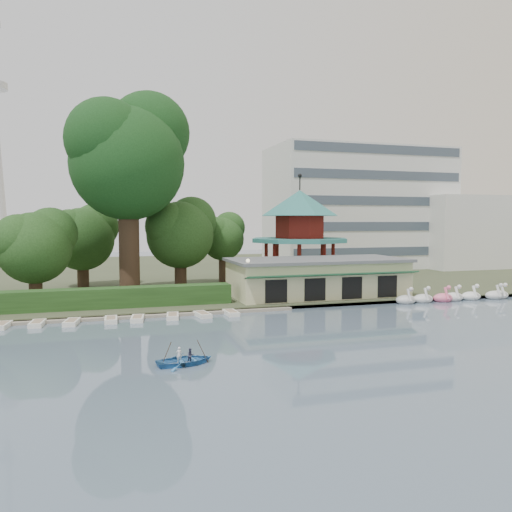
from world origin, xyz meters
name	(u,v)px	position (x,y,z in m)	size (l,w,h in m)	color
ground_plane	(313,363)	(0.00, 0.00, 0.00)	(220.00, 220.00, 0.00)	slate
shore	(181,272)	(0.00, 52.00, 0.20)	(220.00, 70.00, 0.40)	#424930
embankment	(237,310)	(0.00, 17.30, 0.15)	(220.00, 0.60, 0.30)	gray
dock	(100,318)	(-12.00, 17.20, 0.12)	(34.00, 1.60, 0.24)	gray
boathouse	(317,277)	(10.00, 21.97, 2.37)	(18.60, 9.39, 3.90)	beige
pavilion	(300,227)	(12.00, 32.00, 7.48)	(12.40, 12.40, 13.50)	beige
office_building	(375,212)	(32.67, 49.00, 9.73)	(38.00, 18.00, 20.00)	silver
hedge	(64,300)	(-15.00, 20.50, 1.30)	(30.00, 2.00, 1.80)	#254A1C
lamp_post	(248,273)	(1.50, 19.00, 3.34)	(0.36, 0.36, 4.28)	black
big_tree	(129,153)	(-8.84, 28.19, 15.38)	(13.05, 12.16, 21.88)	#3A281C
small_trees	(102,237)	(-11.76, 31.77, 6.43)	(38.72, 17.37, 10.77)	#3A281C
swan_boats	(475,296)	(25.63, 16.64, 0.40)	(18.34, 2.02, 1.92)	silver
moored_rowboats	(74,322)	(-13.96, 15.84, 0.18)	(26.96, 2.71, 0.36)	white
rowboat_with_passengers	(185,356)	(-7.21, 1.90, 0.48)	(5.01, 3.91, 2.01)	teal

